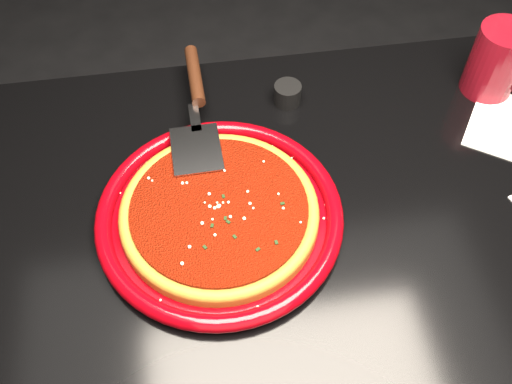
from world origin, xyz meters
TOP-DOWN VIEW (x-y plane):
  - table at (0.00, 0.00)m, footprint 1.20×0.80m
  - plate at (-0.18, 0.04)m, footprint 0.42×0.42m
  - pizza_crust at (-0.18, 0.04)m, footprint 0.33×0.33m
  - pizza_crust_rim at (-0.18, 0.04)m, footprint 0.33×0.33m
  - pizza_sauce at (-0.18, 0.04)m, footprint 0.30×0.30m
  - parmesan_dusting at (-0.18, 0.04)m, footprint 0.26×0.26m
  - basil_flecks at (-0.18, 0.04)m, footprint 0.23×0.23m
  - pizza_server at (-0.20, 0.24)m, footprint 0.10×0.33m
  - cup at (0.33, 0.26)m, footprint 0.11×0.11m
  - ramekin at (-0.03, 0.28)m, footprint 0.05×0.05m

SIDE VIEW (x-z plane):
  - table at x=0.00m, z-range 0.00..0.75m
  - plate at x=-0.18m, z-range 0.75..0.78m
  - pizza_crust at x=-0.18m, z-range 0.76..0.78m
  - ramekin at x=-0.03m, z-range 0.75..0.79m
  - pizza_crust_rim at x=-0.18m, z-range 0.77..0.79m
  - pizza_sauce at x=-0.18m, z-range 0.78..0.79m
  - basil_flecks at x=-0.18m, z-range 0.79..0.79m
  - parmesan_dusting at x=-0.18m, z-range 0.79..0.79m
  - pizza_server at x=-0.20m, z-range 0.78..0.81m
  - cup at x=0.33m, z-range 0.75..0.88m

